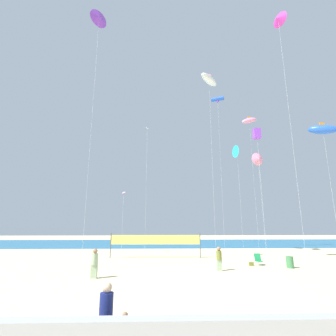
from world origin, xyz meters
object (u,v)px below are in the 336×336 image
object	(u,v)px
volleyball_net	(156,241)
kite_white_inflatable	(209,80)
kite_violet_delta	(99,18)
kite_cyan_delta	(237,152)
kite_blue_inflatable	(323,130)
kite_magenta_delta	(278,19)
toddler_figure	(125,329)
beachgoer_olive_shirt	(219,258)
trash_barrel	(290,262)
mother_figure	(106,312)
beach_handbag	(251,264)
folding_beach_chair	(258,259)
kite_pink_delta	(258,159)
kite_pink_inflatable	(249,121)
beachgoer_sage_shirt	(95,262)
kite_pink_diamond	(123,194)
kite_white_diamond	(147,133)
kite_violet_box	(257,134)
kite_blue_tube	(218,99)

from	to	relation	value
volleyball_net	kite_white_inflatable	distance (m)	19.06
kite_violet_delta	kite_cyan_delta	xyz separation A→B (m)	(15.70, 11.24, -9.25)
kite_cyan_delta	kite_white_inflatable	distance (m)	9.75
kite_cyan_delta	kite_blue_inflatable	world-z (taller)	kite_cyan_delta
kite_violet_delta	kite_magenta_delta	bearing A→B (deg)	-2.38
toddler_figure	beachgoer_olive_shirt	size ratio (longest dim) A/B	0.55
trash_barrel	kite_cyan_delta	bearing A→B (deg)	89.35
mother_figure	toddler_figure	distance (m)	0.68
beach_handbag	kite_blue_inflatable	bearing A→B (deg)	0.70
folding_beach_chair	kite_cyan_delta	distance (m)	15.47
kite_pink_delta	kite_cyan_delta	bearing A→B (deg)	172.99
kite_pink_inflatable	kite_pink_delta	xyz separation A→B (m)	(-0.83, -4.13, -7.05)
mother_figure	beachgoer_olive_shirt	xyz separation A→B (m)	(5.77, 11.04, 0.00)
beachgoer_sage_shirt	kite_violet_delta	distance (m)	21.02
beach_handbag	kite_magenta_delta	distance (m)	21.68
kite_pink_diamond	kite_white_diamond	xyz separation A→B (m)	(2.48, 3.17, 8.75)
trash_barrel	kite_violet_box	bearing A→B (deg)	94.44
kite_pink_diamond	kite_blue_tube	world-z (taller)	kite_blue_tube
folding_beach_chair	trash_barrel	xyz separation A→B (m)	(1.87, -1.41, -0.04)
beachgoer_olive_shirt	folding_beach_chair	size ratio (longest dim) A/B	1.86
kite_white_inflatable	beachgoer_sage_shirt	bearing A→B (deg)	-135.75
kite_pink_inflatable	kite_magenta_delta	bearing A→B (deg)	-99.91
volleyball_net	kite_cyan_delta	size ratio (longest dim) A/B	0.67
trash_barrel	kite_blue_inflatable	distance (m)	12.33
kite_pink_diamond	kite_pink_delta	distance (m)	17.52
kite_white_diamond	kite_violet_delta	bearing A→B (deg)	-106.98
trash_barrel	beachgoer_olive_shirt	bearing A→B (deg)	-170.36
beachgoer_sage_shirt	beachgoer_olive_shirt	size ratio (longest dim) A/B	1.06
kite_violet_box	folding_beach_chair	bearing A→B (deg)	-128.06
beachgoer_olive_shirt	trash_barrel	xyz separation A→B (m)	(5.62, 0.95, -0.46)
beachgoer_olive_shirt	trash_barrel	distance (m)	5.72
kite_violet_delta	kite_violet_box	world-z (taller)	kite_violet_delta
beach_handbag	kite_pink_diamond	xyz separation A→B (m)	(-11.55, 8.37, 6.52)
kite_pink_delta	kite_white_inflatable	bearing A→B (deg)	-147.24
toddler_figure	kite_white_diamond	world-z (taller)	kite_white_diamond
kite_violet_box	kite_magenta_delta	world-z (taller)	kite_magenta_delta
volleyball_net	kite_violet_delta	distance (m)	21.65
volleyball_net	kite_blue_tube	distance (m)	21.86
kite_cyan_delta	kite_violet_delta	bearing A→B (deg)	-144.41
toddler_figure	kite_pink_delta	distance (m)	28.68
kite_white_diamond	kite_blue_inflatable	world-z (taller)	kite_white_diamond
beachgoer_olive_shirt	kite_white_diamond	world-z (taller)	kite_white_diamond
mother_figure	kite_blue_tube	world-z (taller)	kite_blue_tube
toddler_figure	trash_barrel	size ratio (longest dim) A/B	1.07
beachgoer_sage_shirt	folding_beach_chair	distance (m)	12.91
volleyball_net	kite_pink_diamond	size ratio (longest dim) A/B	1.27
beachgoer_olive_shirt	kite_white_diamond	distance (m)	20.80
trash_barrel	kite_blue_tube	distance (m)	23.90
kite_white_diamond	kite_pink_diamond	bearing A→B (deg)	-128.01
trash_barrel	kite_violet_delta	world-z (taller)	kite_violet_delta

